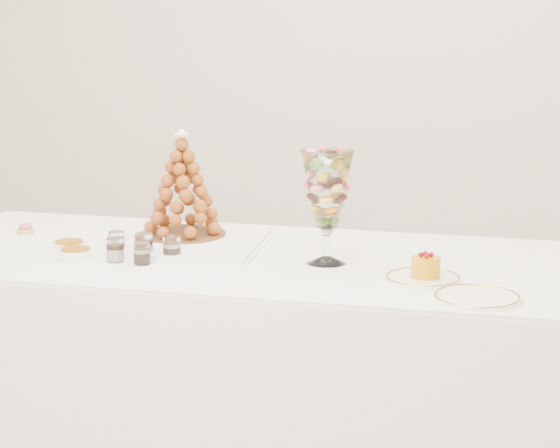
% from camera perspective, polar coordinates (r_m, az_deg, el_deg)
% --- Properties ---
extents(buffet_table, '(2.26, 1.02, 0.84)m').
position_cam_1_polar(buffet_table, '(3.48, -0.88, -8.43)').
color(buffet_table, white).
rests_on(buffet_table, ground).
extents(lace_tray, '(0.64, 0.51, 0.02)m').
position_cam_1_polar(lace_tray, '(3.53, -5.87, -0.94)').
color(lace_tray, white).
rests_on(lace_tray, buffet_table).
extents(macaron_vase, '(0.16, 0.16, 0.34)m').
position_cam_1_polar(macaron_vase, '(3.24, 2.47, 1.76)').
color(macaron_vase, white).
rests_on(macaron_vase, buffet_table).
extents(cake_plate, '(0.22, 0.22, 0.01)m').
position_cam_1_polar(cake_plate, '(3.12, 7.46, -2.84)').
color(cake_plate, white).
rests_on(cake_plate, buffet_table).
extents(spare_plate, '(0.24, 0.24, 0.01)m').
position_cam_1_polar(spare_plate, '(2.96, 10.25, -3.81)').
color(spare_plate, white).
rests_on(spare_plate, buffet_table).
extents(pink_tart, '(0.06, 0.06, 0.04)m').
position_cam_1_polar(pink_tart, '(3.76, -13.15, -0.27)').
color(pink_tart, tan).
rests_on(pink_tart, buffet_table).
extents(verrine_a, '(0.06, 0.06, 0.07)m').
position_cam_1_polar(verrine_a, '(3.44, -8.53, -0.94)').
color(verrine_a, white).
rests_on(verrine_a, buffet_table).
extents(verrine_b, '(0.07, 0.07, 0.08)m').
position_cam_1_polar(verrine_b, '(3.37, -7.11, -1.13)').
color(verrine_b, white).
rests_on(verrine_b, buffet_table).
extents(verrine_c, '(0.06, 0.06, 0.07)m').
position_cam_1_polar(verrine_c, '(3.33, -5.67, -1.26)').
color(verrine_c, white).
rests_on(verrine_c, buffet_table).
extents(verrine_d, '(0.06, 0.06, 0.07)m').
position_cam_1_polar(verrine_d, '(3.33, -8.60, -1.34)').
color(verrine_d, white).
rests_on(verrine_d, buffet_table).
extents(verrine_e, '(0.06, 0.06, 0.07)m').
position_cam_1_polar(verrine_e, '(3.29, -7.23, -1.53)').
color(verrine_e, white).
rests_on(verrine_e, buffet_table).
extents(ramekin_back, '(0.10, 0.10, 0.03)m').
position_cam_1_polar(ramekin_back, '(3.48, -10.95, -1.19)').
color(ramekin_back, white).
rests_on(ramekin_back, buffet_table).
extents(ramekin_front, '(0.10, 0.10, 0.03)m').
position_cam_1_polar(ramekin_front, '(3.38, -10.63, -1.58)').
color(ramekin_front, white).
rests_on(ramekin_front, buffet_table).
extents(croquembouche, '(0.29, 0.29, 0.34)m').
position_cam_1_polar(croquembouche, '(3.55, -5.11, 2.09)').
color(croquembouche, brown).
rests_on(croquembouche, lace_tray).
extents(mousse_cake, '(0.08, 0.08, 0.07)m').
position_cam_1_polar(mousse_cake, '(3.11, 7.62, -2.22)').
color(mousse_cake, '#CE8E09').
rests_on(mousse_cake, cake_plate).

